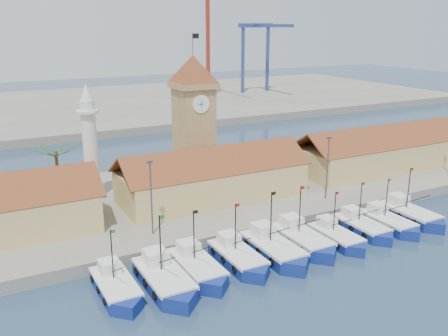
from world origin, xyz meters
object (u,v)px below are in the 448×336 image
boat_0 (117,289)px  clock_tower (194,119)px  boat_5 (303,241)px  minaret (90,142)px

boat_0 → clock_tower: size_ratio=0.41×
boat_0 → boat_5: (22.66, 0.21, 0.08)m
boat_5 → minaret: 32.27m
boat_0 → boat_5: bearing=0.5°
clock_tower → minaret: (-15.00, 2.00, -2.23)m
boat_5 → minaret: (-18.54, 24.85, 8.93)m
boat_0 → clock_tower: bearing=50.3°
clock_tower → boat_0: bearing=-129.7°
boat_5 → clock_tower: (-3.54, 22.85, 11.16)m
boat_0 → boat_5: 22.66m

